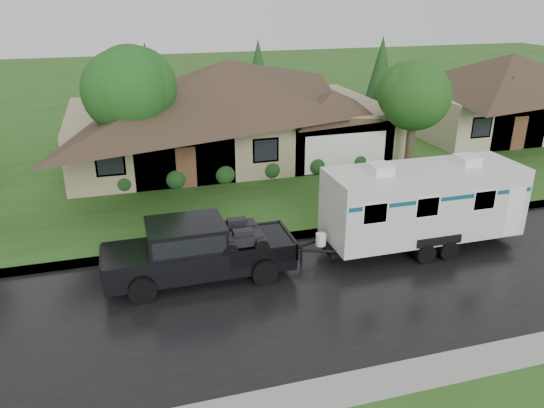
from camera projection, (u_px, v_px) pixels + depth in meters
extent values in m
plane|color=#2A4C17|center=(256.00, 271.00, 19.25)|extent=(140.00, 140.00, 0.00)
cube|color=black|center=(272.00, 299.00, 17.47)|extent=(140.00, 8.00, 0.01)
cube|color=gray|center=(242.00, 242.00, 21.22)|extent=(140.00, 0.50, 0.15)
cube|color=#2A4C17|center=(194.00, 154.00, 32.54)|extent=(140.00, 26.00, 0.15)
cube|color=gray|center=(229.00, 130.00, 31.58)|extent=(18.00, 10.00, 3.00)
pyramid|color=#3B2A20|center=(226.00, 60.00, 30.03)|extent=(19.44, 10.80, 2.60)
cube|color=gray|center=(332.00, 139.00, 30.38)|extent=(5.76, 4.00, 2.70)
cube|color=tan|center=(506.00, 109.00, 37.25)|extent=(14.00, 9.00, 3.00)
pyramid|color=#3B2A20|center=(515.00, 53.00, 35.81)|extent=(15.12, 9.72, 2.30)
cylinder|color=#382B1E|center=(140.00, 159.00, 26.01)|extent=(0.46, 0.46, 3.14)
sphere|color=#225E1E|center=(133.00, 89.00, 24.71)|extent=(4.33, 4.33, 4.33)
cylinder|color=#382B1E|center=(409.00, 149.00, 28.42)|extent=(0.42, 0.42, 2.72)
sphere|color=#265B1D|center=(415.00, 93.00, 27.30)|extent=(3.75, 3.75, 3.75)
sphere|color=#143814|center=(124.00, 182.00, 26.14)|extent=(1.00, 1.00, 1.00)
sphere|color=#143814|center=(175.00, 177.00, 26.80)|extent=(1.00, 1.00, 1.00)
sphere|color=#143814|center=(224.00, 173.00, 27.46)|extent=(1.00, 1.00, 1.00)
sphere|color=#143814|center=(271.00, 168.00, 28.12)|extent=(1.00, 1.00, 1.00)
sphere|color=#143814|center=(315.00, 164.00, 28.77)|extent=(1.00, 1.00, 1.00)
sphere|color=#143814|center=(358.00, 160.00, 29.43)|extent=(1.00, 1.00, 1.00)
cube|color=black|center=(200.00, 256.00, 18.49)|extent=(6.50, 2.17, 0.93)
cube|color=black|center=(128.00, 258.00, 17.75)|extent=(1.73, 2.11, 0.38)
cube|color=black|center=(186.00, 236.00, 18.06)|extent=(2.60, 2.04, 0.97)
cube|color=black|center=(186.00, 235.00, 18.04)|extent=(2.38, 2.08, 0.60)
cube|color=black|center=(256.00, 243.00, 18.94)|extent=(2.38, 2.06, 0.06)
cylinder|color=black|center=(142.00, 290.00, 17.15)|extent=(0.91, 0.35, 0.91)
cylinder|color=black|center=(139.00, 260.00, 19.04)|extent=(0.91, 0.35, 0.91)
cylinder|color=black|center=(264.00, 272.00, 18.23)|extent=(0.91, 0.35, 0.91)
cylinder|color=black|center=(249.00, 245.00, 20.11)|extent=(0.91, 0.35, 0.91)
cube|color=silver|center=(423.00, 201.00, 20.35)|extent=(7.58, 2.60, 2.65)
cube|color=black|center=(419.00, 236.00, 20.91)|extent=(8.01, 1.30, 0.15)
cube|color=#0D475B|center=(425.00, 187.00, 20.13)|extent=(7.43, 2.62, 0.15)
cube|color=white|center=(380.00, 169.00, 19.27)|extent=(0.76, 0.87, 0.35)
cube|color=white|center=(467.00, 160.00, 20.23)|extent=(0.76, 0.87, 0.35)
cylinder|color=black|center=(425.00, 253.00, 19.67)|extent=(0.76, 0.26, 0.76)
cylinder|color=black|center=(392.00, 226.00, 21.94)|extent=(0.76, 0.26, 0.76)
cylinder|color=black|center=(448.00, 250.00, 19.93)|extent=(0.76, 0.26, 0.76)
cylinder|color=black|center=(413.00, 223.00, 22.19)|extent=(0.76, 0.26, 0.76)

